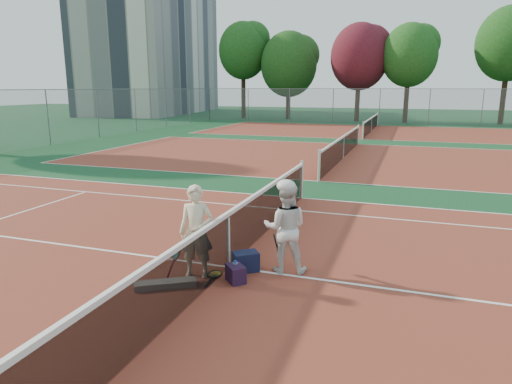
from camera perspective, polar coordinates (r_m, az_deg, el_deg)
ground at (r=8.22m, az=-3.44°, el=-9.38°), size 130.00×130.00×0.00m
court_main at (r=8.22m, az=-3.44°, el=-9.36°), size 23.77×10.97×0.01m
court_far_a at (r=20.95m, az=10.81°, el=4.18°), size 23.77×10.97×0.01m
court_far_b at (r=34.28m, az=14.17°, el=7.36°), size 23.77×10.97×0.01m
net_main at (r=8.04m, az=-3.49°, el=-6.02°), size 0.10×10.98×1.02m
net_far_a at (r=20.88m, az=10.87°, el=5.55°), size 0.10×10.98×1.02m
net_far_b at (r=34.24m, az=14.22°, el=8.20°), size 0.10×10.98×1.02m
fence_back at (r=41.15m, az=15.19°, el=10.27°), size 32.00×0.06×3.00m
apartment_block at (r=59.82m, az=-12.71°, el=16.86°), size 12.96×23.18×15.00m
player_a at (r=7.64m, az=-7.46°, el=-4.96°), size 0.64×0.50×1.57m
player_b at (r=7.81m, az=3.72°, el=-4.51°), size 0.86×0.74×1.56m
racket_red at (r=7.81m, az=-9.85°, el=-8.57°), size 0.38×0.38×0.56m
racket_black_held at (r=8.18m, az=2.46°, el=-7.27°), size 0.27×0.32×0.59m
racket_spare at (r=7.86m, az=-5.18°, el=-10.23°), size 0.32×0.62×0.07m
sports_bag_navy at (r=8.00m, az=-1.29°, el=-8.67°), size 0.52×0.50×0.34m
sports_bag_purple at (r=7.58m, az=-2.56°, el=-10.18°), size 0.42×0.42×0.29m
net_cover_canvas at (r=7.57m, az=-11.23°, el=-11.22°), size 0.95×0.70×0.10m
water_bottle at (r=7.66m, az=-2.61°, el=-9.88°), size 0.09×0.09×0.30m
tree_back_0 at (r=48.22m, az=-1.61°, el=17.21°), size 4.96×4.96×9.57m
tree_back_1 at (r=46.58m, az=4.11°, el=15.62°), size 5.52×5.52×8.49m
tree_back_maroon at (r=44.46m, az=12.81°, el=16.14°), size 5.27×5.27×8.87m
tree_back_3 at (r=44.00m, az=18.63°, el=15.87°), size 4.82×4.82×8.65m
tree_back_4 at (r=45.23m, az=29.12°, el=15.87°), size 5.38×5.38×9.76m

